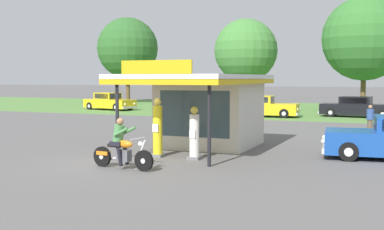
{
  "coord_description": "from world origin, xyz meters",
  "views": [
    {
      "loc": [
        8.65,
        -14.11,
        2.81
      ],
      "look_at": [
        1.22,
        3.12,
        1.4
      ],
      "focal_mm": 45.93,
      "sensor_mm": 36.0,
      "label": 1
    }
  ],
  "objects_px": {
    "gas_pump_nearside": "(158,130)",
    "gas_pump_offside": "(194,135)",
    "parked_car_back_row_centre_right": "(109,102)",
    "bystander_admiring_sedan": "(370,119)",
    "parked_car_back_row_far_left": "(261,107)",
    "motorcycle_with_rider": "(121,148)",
    "parked_car_back_row_centre": "(358,108)",
    "parked_car_back_row_left": "(189,103)"
  },
  "relations": [
    {
      "from": "parked_car_back_row_far_left",
      "to": "parked_car_back_row_centre",
      "type": "relative_size",
      "value": 1.0
    },
    {
      "from": "gas_pump_nearside",
      "to": "parked_car_back_row_centre_right",
      "type": "height_order",
      "value": "gas_pump_nearside"
    },
    {
      "from": "gas_pump_offside",
      "to": "parked_car_back_row_centre",
      "type": "xyz_separation_m",
      "value": [
        3.62,
        21.65,
        -0.15
      ]
    },
    {
      "from": "parked_car_back_row_centre",
      "to": "parked_car_back_row_far_left",
      "type": "bearing_deg",
      "value": -160.73
    },
    {
      "from": "parked_car_back_row_centre_right",
      "to": "parked_car_back_row_centre",
      "type": "distance_m",
      "value": 21.0
    },
    {
      "from": "parked_car_back_row_far_left",
      "to": "bystander_admiring_sedan",
      "type": "xyz_separation_m",
      "value": [
        8.07,
        -8.97,
        0.07
      ]
    },
    {
      "from": "motorcycle_with_rider",
      "to": "parked_car_back_row_left",
      "type": "bearing_deg",
      "value": 109.15
    },
    {
      "from": "gas_pump_nearside",
      "to": "parked_car_back_row_far_left",
      "type": "height_order",
      "value": "gas_pump_nearside"
    },
    {
      "from": "bystander_admiring_sedan",
      "to": "parked_car_back_row_left",
      "type": "bearing_deg",
      "value": 141.87
    },
    {
      "from": "parked_car_back_row_centre_right",
      "to": "parked_car_back_row_centre",
      "type": "bearing_deg",
      "value": 0.29
    },
    {
      "from": "parked_car_back_row_far_left",
      "to": "parked_car_back_row_left",
      "type": "relative_size",
      "value": 0.95
    },
    {
      "from": "gas_pump_nearside",
      "to": "parked_car_back_row_centre_right",
      "type": "distance_m",
      "value": 26.81
    },
    {
      "from": "parked_car_back_row_far_left",
      "to": "parked_car_back_row_left",
      "type": "distance_m",
      "value": 7.6
    },
    {
      "from": "parked_car_back_row_far_left",
      "to": "bystander_admiring_sedan",
      "type": "height_order",
      "value": "parked_car_back_row_far_left"
    },
    {
      "from": "parked_car_back_row_centre_right",
      "to": "parked_car_back_row_centre",
      "type": "xyz_separation_m",
      "value": [
        21.0,
        0.11,
        -0.01
      ]
    },
    {
      "from": "parked_car_back_row_far_left",
      "to": "bystander_admiring_sedan",
      "type": "distance_m",
      "value": 12.07
    },
    {
      "from": "parked_car_back_row_centre",
      "to": "bystander_admiring_sedan",
      "type": "bearing_deg",
      "value": -82.43
    },
    {
      "from": "motorcycle_with_rider",
      "to": "bystander_admiring_sedan",
      "type": "bearing_deg",
      "value": 63.25
    },
    {
      "from": "parked_car_back_row_centre_right",
      "to": "parked_car_back_row_left",
      "type": "relative_size",
      "value": 0.89
    },
    {
      "from": "motorcycle_with_rider",
      "to": "parked_car_back_row_centre",
      "type": "distance_m",
      "value": 24.69
    },
    {
      "from": "parked_car_back_row_left",
      "to": "parked_car_back_row_centre",
      "type": "relative_size",
      "value": 1.05
    },
    {
      "from": "gas_pump_offside",
      "to": "parked_car_back_row_centre",
      "type": "relative_size",
      "value": 0.33
    },
    {
      "from": "gas_pump_nearside",
      "to": "parked_car_back_row_far_left",
      "type": "xyz_separation_m",
      "value": [
        -1.52,
        19.35,
        -0.26
      ]
    },
    {
      "from": "parked_car_back_row_centre_right",
      "to": "motorcycle_with_rider",
      "type": "bearing_deg",
      "value": -56.39
    },
    {
      "from": "parked_car_back_row_left",
      "to": "parked_car_back_row_centre",
      "type": "height_order",
      "value": "parked_car_back_row_centre"
    },
    {
      "from": "parked_car_back_row_centre",
      "to": "motorcycle_with_rider",
      "type": "bearing_deg",
      "value": -101.7
    },
    {
      "from": "gas_pump_nearside",
      "to": "parked_car_back_row_centre",
      "type": "distance_m",
      "value": 22.23
    },
    {
      "from": "motorcycle_with_rider",
      "to": "parked_car_back_row_centre",
      "type": "bearing_deg",
      "value": 78.3
    },
    {
      "from": "parked_car_back_row_far_left",
      "to": "parked_car_back_row_centre_right",
      "type": "bearing_deg",
      "value": 171.36
    },
    {
      "from": "gas_pump_nearside",
      "to": "bystander_admiring_sedan",
      "type": "relative_size",
      "value": 1.41
    },
    {
      "from": "motorcycle_with_rider",
      "to": "gas_pump_offside",
      "type": "bearing_deg",
      "value": 61.31
    },
    {
      "from": "gas_pump_nearside",
      "to": "parked_car_back_row_left",
      "type": "bearing_deg",
      "value": 111.05
    },
    {
      "from": "gas_pump_offside",
      "to": "parked_car_back_row_far_left",
      "type": "distance_m",
      "value": 19.57
    },
    {
      "from": "bystander_admiring_sedan",
      "to": "parked_car_back_row_far_left",
      "type": "bearing_deg",
      "value": 131.98
    },
    {
      "from": "gas_pump_nearside",
      "to": "parked_car_back_row_centre",
      "type": "relative_size",
      "value": 0.38
    },
    {
      "from": "motorcycle_with_rider",
      "to": "parked_car_back_row_centre_right",
      "type": "xyz_separation_m",
      "value": [
        -16.0,
        24.07,
        0.03
      ]
    },
    {
      "from": "parked_car_back_row_centre_right",
      "to": "bystander_admiring_sedan",
      "type": "bearing_deg",
      "value": -26.39
    },
    {
      "from": "gas_pump_offside",
      "to": "motorcycle_with_rider",
      "type": "height_order",
      "value": "gas_pump_offside"
    },
    {
      "from": "gas_pump_offside",
      "to": "bystander_admiring_sedan",
      "type": "relative_size",
      "value": 1.24
    },
    {
      "from": "gas_pump_nearside",
      "to": "parked_car_back_row_left",
      "type": "height_order",
      "value": "gas_pump_nearside"
    },
    {
      "from": "gas_pump_nearside",
      "to": "parked_car_back_row_centre",
      "type": "bearing_deg",
      "value": 76.87
    },
    {
      "from": "gas_pump_nearside",
      "to": "gas_pump_offside",
      "type": "height_order",
      "value": "gas_pump_nearside"
    }
  ]
}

